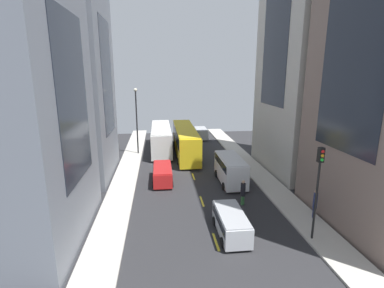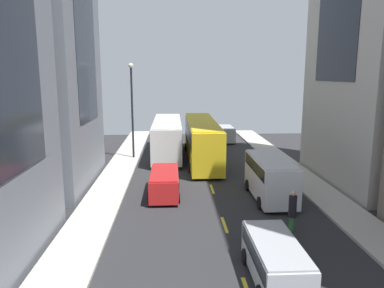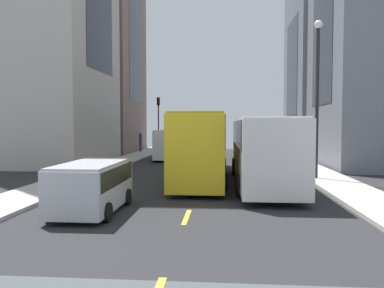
% 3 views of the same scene
% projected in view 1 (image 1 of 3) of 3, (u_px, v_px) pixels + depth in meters
% --- Properties ---
extents(ground_plane, '(40.27, 40.27, 0.00)m').
position_uv_depth(ground_plane, '(190.00, 167.00, 32.74)').
color(ground_plane, '#28282B').
extents(sidewalk_west, '(2.41, 44.00, 0.15)m').
position_uv_depth(sidewalk_west, '(128.00, 169.00, 31.95)').
color(sidewalk_west, '#B2ADA3').
rests_on(sidewalk_west, ground).
extents(sidewalk_east, '(2.41, 44.00, 0.15)m').
position_uv_depth(sidewalk_east, '(250.00, 165.00, 33.49)').
color(sidewalk_east, '#B2ADA3').
rests_on(sidewalk_east, ground).
extents(lane_stripe_1, '(0.16, 2.00, 0.01)m').
position_uv_depth(lane_stripe_1, '(216.00, 242.00, 18.27)').
color(lane_stripe_1, yellow).
rests_on(lane_stripe_1, ground).
extents(lane_stripe_2, '(0.16, 2.00, 0.01)m').
position_uv_depth(lane_stripe_2, '(202.00, 201.00, 24.06)').
color(lane_stripe_2, yellow).
rests_on(lane_stripe_2, ground).
extents(lane_stripe_3, '(0.16, 2.00, 0.01)m').
position_uv_depth(lane_stripe_3, '(193.00, 177.00, 29.85)').
color(lane_stripe_3, yellow).
rests_on(lane_stripe_3, ground).
extents(lane_stripe_4, '(0.16, 2.00, 0.01)m').
position_uv_depth(lane_stripe_4, '(188.00, 160.00, 35.64)').
color(lane_stripe_4, yellow).
rests_on(lane_stripe_4, ground).
extents(lane_stripe_5, '(0.16, 2.00, 0.01)m').
position_uv_depth(lane_stripe_5, '(183.00, 148.00, 41.43)').
color(lane_stripe_5, yellow).
rests_on(lane_stripe_5, ground).
extents(lane_stripe_6, '(0.16, 2.00, 0.01)m').
position_uv_depth(lane_stripe_6, '(180.00, 139.00, 47.22)').
color(lane_stripe_6, yellow).
rests_on(lane_stripe_6, ground).
extents(lane_stripe_7, '(0.16, 2.00, 0.01)m').
position_uv_depth(lane_stripe_7, '(178.00, 132.00, 53.01)').
color(lane_stripe_7, yellow).
rests_on(lane_stripe_7, ground).
extents(building_west_0, '(8.12, 10.66, 17.86)m').
position_uv_depth(building_west_0, '(0.00, 99.00, 16.45)').
color(building_west_0, slate).
rests_on(building_west_0, ground).
extents(building_west_1, '(6.98, 9.79, 19.96)m').
position_uv_depth(building_west_1, '(70.00, 78.00, 27.91)').
color(building_west_1, slate).
rests_on(building_west_1, ground).
extents(building_east_1, '(8.15, 11.17, 31.76)m').
position_uv_depth(building_east_1, '(316.00, 16.00, 28.56)').
color(building_east_1, '#B7B2A8').
rests_on(building_east_1, ground).
extents(city_bus_white, '(2.80, 11.75, 3.35)m').
position_uv_depth(city_bus_white, '(161.00, 136.00, 39.51)').
color(city_bus_white, silver).
rests_on(city_bus_white, ground).
extents(streetcar_yellow, '(2.70, 13.51, 3.59)m').
position_uv_depth(streetcar_yellow, '(185.00, 139.00, 37.54)').
color(streetcar_yellow, yellow).
rests_on(streetcar_yellow, ground).
extents(delivery_van_white, '(2.25, 5.64, 2.58)m').
position_uv_depth(delivery_van_white, '(231.00, 168.00, 27.84)').
color(delivery_van_white, white).
rests_on(delivery_van_white, ground).
extents(car_silver_0, '(1.87, 4.25, 1.56)m').
position_uv_depth(car_silver_0, '(231.00, 222.00, 18.90)').
color(car_silver_0, '#B7BABF').
rests_on(car_silver_0, ground).
extents(car_red_1, '(1.92, 4.68, 1.57)m').
position_uv_depth(car_red_1, '(163.00, 173.00, 28.20)').
color(car_red_1, red).
rests_on(car_red_1, ground).
extents(car_silver_2, '(2.02, 4.09, 1.74)m').
position_uv_depth(car_silver_2, '(201.00, 133.00, 46.93)').
color(car_silver_2, '#B7BABF').
rests_on(car_silver_2, ground).
extents(pedestrian_crossing_mid, '(0.40, 0.40, 2.07)m').
position_uv_depth(pedestrian_crossing_mid, '(243.00, 192.00, 23.26)').
color(pedestrian_crossing_mid, '#336B38').
rests_on(pedestrian_crossing_mid, ground).
extents(pedestrian_walking_far, '(0.30, 0.30, 2.14)m').
position_uv_depth(pedestrian_walking_far, '(315.00, 203.00, 20.81)').
color(pedestrian_walking_far, navy).
rests_on(pedestrian_walking_far, ground).
extents(traffic_light_near_corner, '(0.32, 0.44, 5.97)m').
position_uv_depth(traffic_light_near_corner, '(319.00, 177.00, 17.43)').
color(traffic_light_near_corner, black).
rests_on(traffic_light_near_corner, ground).
extents(streetlamp_near, '(0.44, 0.44, 8.44)m').
position_uv_depth(streetlamp_near, '(137.00, 115.00, 36.93)').
color(streetlamp_near, black).
rests_on(streetlamp_near, ground).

